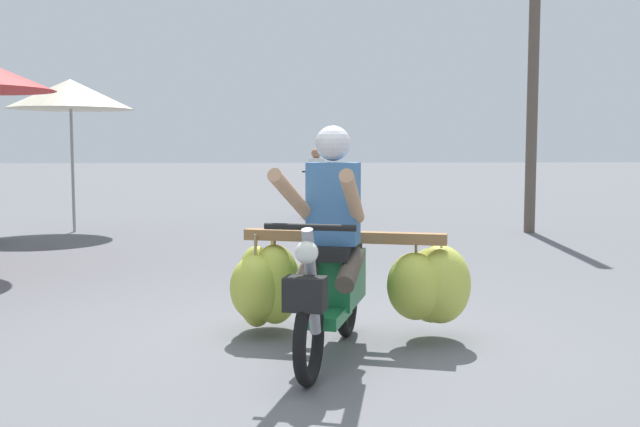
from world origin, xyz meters
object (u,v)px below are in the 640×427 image
motorbike_distant_ahead_left (316,190)px  utility_pole (533,62)px  motorbike_main_loaded (339,277)px  market_umbrella_further_along (70,94)px

motorbike_distant_ahead_left → utility_pole: utility_pole is taller
utility_pole → motorbike_distant_ahead_left: bearing=142.5°
motorbike_main_loaded → motorbike_distant_ahead_left: 9.40m
motorbike_main_loaded → utility_pole: size_ratio=0.36×
motorbike_main_loaded → market_umbrella_further_along: (-3.79, 7.37, 1.81)m
motorbike_main_loaded → motorbike_distant_ahead_left: bearing=87.3°
market_umbrella_further_along → utility_pole: bearing=-4.5°
motorbike_distant_ahead_left → market_umbrella_further_along: size_ratio=0.64×
motorbike_main_loaded → market_umbrella_further_along: bearing=117.2°
market_umbrella_further_along → utility_pole: utility_pole is taller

